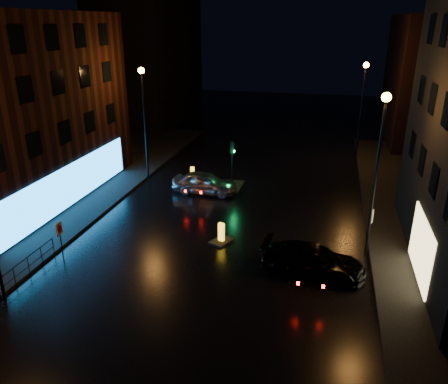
{
  "coord_description": "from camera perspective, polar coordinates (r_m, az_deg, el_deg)",
  "views": [
    {
      "loc": [
        5.35,
        -15.34,
        11.41
      ],
      "look_at": [
        0.16,
        5.93,
        2.8
      ],
      "focal_mm": 35.0,
      "sensor_mm": 36.0,
      "label": 1
    }
  ],
  "objects": [
    {
      "name": "road_sign_right",
      "position": [
        23.99,
        18.61,
        -3.58
      ],
      "size": [
        0.26,
        0.53,
        2.28
      ],
      "rotation": [
        0.0,
        0.0,
        2.74
      ],
      "color": "black",
      "rests_on": "ground"
    },
    {
      "name": "building_far_left",
      "position": [
        54.86,
        -9.64,
        16.57
      ],
      "size": [
        8.0,
        16.0,
        14.0
      ],
      "primitive_type": "cube",
      "color": "black",
      "rests_on": "ground"
    },
    {
      "name": "road_sign_left",
      "position": [
        23.39,
        -20.68,
        -4.92
      ],
      "size": [
        0.09,
        0.51,
        2.08
      ],
      "rotation": [
        0.0,
        0.0,
        0.08
      ],
      "color": "black",
      "rests_on": "ground"
    },
    {
      "name": "bollard_far",
      "position": [
        33.68,
        -4.13,
        2.01
      ],
      "size": [
        0.81,
        1.18,
        1.01
      ],
      "rotation": [
        0.0,
        0.0,
        -0.04
      ],
      "color": "black",
      "rests_on": "ground"
    },
    {
      "name": "traffic_signal",
      "position": [
        31.98,
        1.06,
        1.52
      ],
      "size": [
        1.4,
        2.4,
        3.45
      ],
      "color": "black",
      "rests_on": "ground"
    },
    {
      "name": "bollard_near",
      "position": [
        24.18,
        -0.35,
        -6.02
      ],
      "size": [
        1.32,
        1.55,
        1.15
      ],
      "rotation": [
        0.0,
        0.0,
        -0.41
      ],
      "color": "black",
      "rests_on": "ground"
    },
    {
      "name": "ground",
      "position": [
        19.85,
        -4.64,
        -13.7
      ],
      "size": [
        120.0,
        120.0,
        0.0
      ],
      "primitive_type": "plane",
      "color": "black",
      "rests_on": "ground"
    },
    {
      "name": "pavement_left",
      "position": [
        32.37,
        -24.2,
        -1.01
      ],
      "size": [
        12.0,
        44.0,
        0.15
      ],
      "primitive_type": "cube",
      "color": "black",
      "rests_on": "ground"
    },
    {
      "name": "street_lamp_rnear",
      "position": [
        22.26,
        19.6,
        4.98
      ],
      "size": [
        0.44,
        0.44,
        8.37
      ],
      "color": "black",
      "rests_on": "ground"
    },
    {
      "name": "street_lamp_rfar",
      "position": [
        37.87,
        17.62,
        11.61
      ],
      "size": [
        0.44,
        0.44,
        8.37
      ],
      "color": "black",
      "rests_on": "ground"
    },
    {
      "name": "street_lamp_lfar",
      "position": [
        32.68,
        -10.45,
        10.81
      ],
      "size": [
        0.44,
        0.44,
        8.37
      ],
      "color": "black",
      "rests_on": "ground"
    },
    {
      "name": "silver_hatchback",
      "position": [
        30.81,
        -2.56,
        1.23
      ],
      "size": [
        4.51,
        1.83,
        1.53
      ],
      "primitive_type": "imported",
      "rotation": [
        0.0,
        0.0,
        1.57
      ],
      "color": "#B1B4B9",
      "rests_on": "ground"
    },
    {
      "name": "building_far_right",
      "position": [
        48.62,
        25.78,
        13.03
      ],
      "size": [
        8.0,
        14.0,
        12.0
      ],
      "primitive_type": "cube",
      "color": "black",
      "rests_on": "ground"
    },
    {
      "name": "dark_sedan",
      "position": [
        21.58,
        11.58,
        -8.73
      ],
      "size": [
        5.11,
        2.49,
        1.43
      ],
      "primitive_type": "imported",
      "rotation": [
        0.0,
        0.0,
        1.47
      ],
      "color": "black",
      "rests_on": "ground"
    },
    {
      "name": "guard_railing",
      "position": [
        22.31,
        -25.78,
        -9.48
      ],
      "size": [
        0.05,
        6.04,
        1.0
      ],
      "color": "black",
      "rests_on": "ground"
    }
  ]
}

